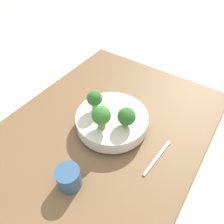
# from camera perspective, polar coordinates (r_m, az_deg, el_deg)

# --- Properties ---
(ground_plane) EXTENTS (6.00, 6.00, 0.00)m
(ground_plane) POSITION_cam_1_polar(r_m,az_deg,el_deg) (0.89, -2.68, -6.25)
(ground_plane) COLOR beige
(table) EXTENTS (1.02, 0.75, 0.03)m
(table) POSITION_cam_1_polar(r_m,az_deg,el_deg) (0.88, -2.72, -5.58)
(table) COLOR brown
(table) RESTS_ON ground_plane
(bowl) EXTENTS (0.28, 0.28, 0.07)m
(bowl) POSITION_cam_1_polar(r_m,az_deg,el_deg) (0.85, 0.00, -2.22)
(bowl) COLOR silver
(bowl) RESTS_ON table
(broccoli_floret_front) EXTENTS (0.06, 0.06, 0.08)m
(broccoli_floret_front) POSITION_cam_1_polar(r_m,az_deg,el_deg) (0.77, 3.82, -1.23)
(broccoli_floret_front) COLOR #6BA34C
(broccoli_floret_front) RESTS_ON bowl
(broccoli_floret_back) EXTENTS (0.06, 0.06, 0.09)m
(broccoli_floret_back) POSITION_cam_1_polar(r_m,az_deg,el_deg) (0.82, -4.59, 3.42)
(broccoli_floret_back) COLOR #609347
(broccoli_floret_back) RESTS_ON bowl
(broccoli_floret_left) EXTENTS (0.07, 0.07, 0.09)m
(broccoli_floret_left) POSITION_cam_1_polar(r_m,az_deg,el_deg) (0.75, -2.81, -1.06)
(broccoli_floret_left) COLOR #609347
(broccoli_floret_left) RESTS_ON bowl
(cup) EXTENTS (0.08, 0.08, 0.08)m
(cup) POSITION_cam_1_polar(r_m,az_deg,el_deg) (0.72, -11.23, -16.49)
(cup) COLOR #33567F
(cup) RESTS_ON table
(fork) EXTENTS (0.18, 0.02, 0.01)m
(fork) POSITION_cam_1_polar(r_m,az_deg,el_deg) (0.81, 11.68, -11.65)
(fork) COLOR silver
(fork) RESTS_ON table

